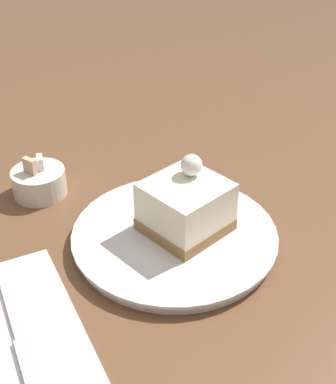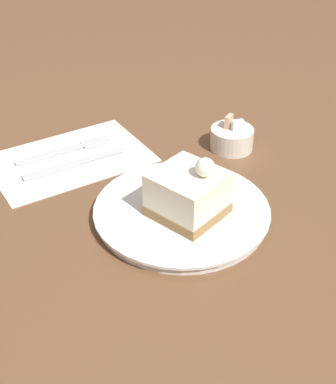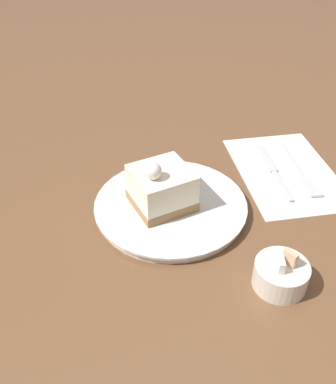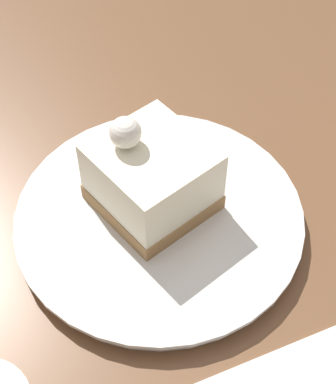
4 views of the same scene
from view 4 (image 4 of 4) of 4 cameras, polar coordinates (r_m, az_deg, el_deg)
name	(u,v)px [view 4 (image 4 of 4)]	position (r m, az deg, el deg)	size (l,w,h in m)	color
ground_plane	(166,206)	(0.59, -0.15, -1.26)	(4.00, 4.00, 0.00)	brown
plate	(159,219)	(0.57, -0.79, -2.40)	(0.25, 0.25, 0.02)	silver
cake_slice	(149,174)	(0.54, -1.69, 1.62)	(0.10, 0.10, 0.09)	#9E7547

